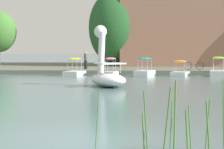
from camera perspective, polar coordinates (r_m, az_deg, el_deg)
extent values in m
plane|color=slate|center=(10.15, -3.11, -8.75)|extent=(546.87, 546.87, 0.00)
cube|color=#5B6051|center=(49.18, 2.31, 0.99)|extent=(152.82, 24.79, 0.38)
ellipsoid|color=white|center=(24.65, -0.51, -0.73)|extent=(3.02, 3.61, 0.81)
cylinder|color=white|center=(25.53, -1.45, 2.89)|extent=(0.66, 0.77, 2.65)
sphere|color=white|center=(25.68, -1.57, 5.82)|extent=(1.06, 1.06, 0.78)
cone|color=yellow|center=(25.97, -1.85, 5.79)|extent=(0.61, 0.63, 0.43)
cube|color=white|center=(24.37, -0.26, 1.50)|extent=(1.91, 1.81, 0.08)
cylinder|color=silver|center=(24.67, 1.16, 0.86)|extent=(0.04, 0.04, 0.56)
cylinder|color=silver|center=(24.11, -1.72, 0.81)|extent=(0.04, 0.04, 0.56)
cube|color=white|center=(35.75, 14.16, 0.14)|extent=(1.68, 2.57, 0.48)
ellipsoid|color=#8CCC38|center=(35.70, 14.19, 2.21)|extent=(1.25, 1.58, 0.20)
cylinder|color=#B7B7BF|center=(36.29, 13.55, 1.40)|extent=(0.04, 0.04, 1.05)
cylinder|color=#B7B7BF|center=(36.28, 14.81, 1.38)|extent=(0.04, 0.04, 1.05)
cylinder|color=#B7B7BF|center=(35.15, 13.51, 1.35)|extent=(0.04, 0.04, 1.05)
cylinder|color=#B7B7BF|center=(35.15, 14.82, 1.33)|extent=(0.04, 0.04, 1.05)
cube|color=white|center=(35.56, 9.20, 0.09)|extent=(1.81, 2.25, 0.37)
ellipsoid|color=orange|center=(35.52, 9.21, 1.76)|extent=(1.32, 1.20, 0.20)
cylinder|color=#B7B7BF|center=(35.99, 8.66, 1.10)|extent=(0.04, 0.04, 0.85)
cylinder|color=#B7B7BF|center=(35.79, 10.01, 1.08)|extent=(0.04, 0.04, 0.85)
cylinder|color=#B7B7BF|center=(35.28, 8.39, 1.06)|extent=(0.04, 0.04, 0.85)
cylinder|color=#B7B7BF|center=(35.09, 9.76, 1.04)|extent=(0.04, 0.04, 0.85)
cube|color=white|center=(34.99, 4.44, 0.16)|extent=(1.87, 2.51, 0.48)
ellipsoid|color=teal|center=(34.94, 4.45, 2.16)|extent=(1.44, 1.66, 0.20)
cylinder|color=#B7B7BF|center=(35.62, 4.08, 1.39)|extent=(0.04, 0.04, 0.98)
cylinder|color=#B7B7BF|center=(35.36, 5.37, 1.37)|extent=(0.04, 0.04, 0.98)
cylinder|color=#B7B7BF|center=(34.56, 3.50, 1.33)|extent=(0.04, 0.04, 0.98)
cylinder|color=#B7B7BF|center=(34.30, 4.82, 1.31)|extent=(0.04, 0.04, 0.98)
cube|color=white|center=(35.44, -0.22, 0.12)|extent=(1.36, 2.10, 0.37)
ellipsoid|color=pink|center=(35.40, -0.22, 2.17)|extent=(1.05, 1.20, 0.20)
cylinder|color=#B7B7BF|center=(35.91, -0.59, 1.32)|extent=(0.04, 0.04, 1.08)
cylinder|color=#B7B7BF|center=(35.74, 0.49, 1.31)|extent=(0.04, 0.04, 1.08)
cylinder|color=#B7B7BF|center=(35.09, -0.94, 1.28)|extent=(0.04, 0.04, 1.08)
cylinder|color=#B7B7BF|center=(34.92, 0.15, 1.27)|extent=(0.04, 0.04, 1.08)
cube|color=white|center=(35.62, -5.09, 0.15)|extent=(1.77, 2.39, 0.40)
ellipsoid|color=yellow|center=(35.58, -5.10, 2.11)|extent=(1.32, 1.45, 0.20)
cylinder|color=#B7B7BF|center=(36.21, -5.41, 1.32)|extent=(0.04, 0.04, 1.02)
cylinder|color=#B7B7BF|center=(35.89, -4.17, 1.31)|extent=(0.04, 0.04, 1.02)
cylinder|color=#B7B7BF|center=(35.31, -6.03, 1.27)|extent=(0.04, 0.04, 1.02)
cylinder|color=#B7B7BF|center=(34.98, -4.77, 1.25)|extent=(0.04, 0.04, 1.02)
cylinder|color=brown|center=(48.19, 0.24, 2.79)|extent=(0.41, 0.41, 2.70)
ellipsoid|color=#235628|center=(48.26, 0.24, 6.39)|extent=(7.84, 7.75, 8.23)
cylinder|color=#423323|center=(49.56, 6.23, 2.68)|extent=(0.33, 0.33, 2.53)
ellipsoid|color=#387538|center=(49.60, 6.25, 5.72)|extent=(4.47, 4.09, 5.02)
cube|color=black|center=(39.64, -3.57, 1.32)|extent=(0.28, 0.28, 0.81)
cube|color=#4C4C51|center=(39.62, -3.58, 2.34)|extent=(0.31, 0.31, 0.59)
sphere|color=tan|center=(39.62, -3.58, 2.94)|extent=(0.24, 0.24, 0.24)
torus|color=black|center=(38.93, 11.79, 1.14)|extent=(0.71, 0.06, 0.71)
torus|color=black|center=(38.82, 10.24, 1.16)|extent=(0.71, 0.06, 0.71)
cube|color=#1E59A5|center=(38.86, 11.02, 1.32)|extent=(0.95, 0.06, 0.04)
cylinder|color=#1E59A5|center=(38.84, 10.71, 1.47)|extent=(0.03, 0.03, 0.30)
cube|color=#996B56|center=(53.96, 13.06, 8.27)|extent=(21.94, 13.91, 13.08)
cylinder|color=#4C7F33|center=(8.15, 12.88, -7.57)|extent=(0.12, 0.08, 1.18)
cylinder|color=#4C7F33|center=(8.02, 4.62, -7.04)|extent=(0.12, 0.16, 1.35)
cylinder|color=#4C7F33|center=(8.54, 12.76, -7.15)|extent=(0.09, 0.17, 1.15)
cylinder|color=#4C7F33|center=(8.81, 14.87, -5.63)|extent=(0.03, 0.23, 1.52)
cylinder|color=#4C7F33|center=(8.63, 4.28, -8.03)|extent=(0.08, 0.10, 0.85)
cylinder|color=#4C7F33|center=(9.18, 10.47, -7.06)|extent=(0.09, 0.03, 0.95)
cylinder|color=#4C7F33|center=(8.09, 8.49, -6.24)|extent=(0.06, 0.04, 1.56)
cylinder|color=#4C7F33|center=(8.49, 7.44, -6.33)|extent=(0.16, 0.19, 1.39)
cylinder|color=#4C7F33|center=(8.05, -2.07, -6.88)|extent=(0.11, 0.12, 1.38)
cylinder|color=#4C7F33|center=(8.48, 7.97, -7.34)|extent=(0.05, 0.11, 1.11)
cylinder|color=#4C7F33|center=(8.42, 10.11, -7.94)|extent=(0.08, 0.09, 0.96)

